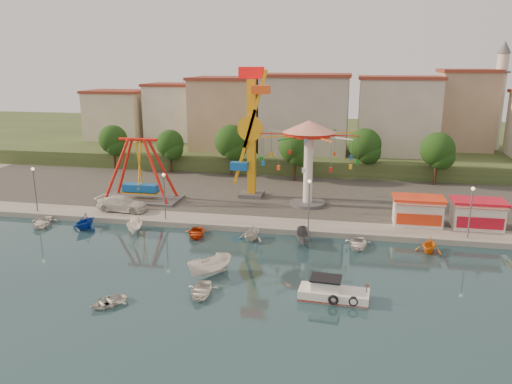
% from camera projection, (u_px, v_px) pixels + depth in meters
% --- Properties ---
extents(ground, '(200.00, 200.00, 0.00)m').
position_uv_depth(ground, '(200.00, 278.00, 42.31)').
color(ground, '#152E3A').
rests_on(ground, ground).
extents(quay_deck, '(200.00, 100.00, 0.60)m').
position_uv_depth(quay_deck, '(291.00, 150.00, 101.07)').
color(quay_deck, '#9E998E').
rests_on(quay_deck, ground).
extents(asphalt_pad, '(90.00, 28.00, 0.01)m').
position_uv_depth(asphalt_pad, '(263.00, 186.00, 70.63)').
color(asphalt_pad, '#4C4944').
rests_on(asphalt_pad, quay_deck).
extents(hill_terrace, '(200.00, 60.00, 3.00)m').
position_uv_depth(hill_terrace, '(294.00, 140.00, 105.51)').
color(hill_terrace, '#384C26').
rests_on(hill_terrace, ground).
extents(pirate_ship_ride, '(10.00, 5.00, 8.00)m').
position_uv_depth(pirate_ship_ride, '(140.00, 171.00, 62.61)').
color(pirate_ship_ride, '#59595E').
rests_on(pirate_ship_ride, quay_deck).
extents(kamikaze_tower, '(4.09, 3.10, 16.50)m').
position_uv_depth(kamikaze_tower, '(252.00, 136.00, 63.13)').
color(kamikaze_tower, '#59595E').
rests_on(kamikaze_tower, quay_deck).
extents(wave_swinger, '(11.60, 11.60, 10.40)m').
position_uv_depth(wave_swinger, '(309.00, 144.00, 59.57)').
color(wave_swinger, '#59595E').
rests_on(wave_swinger, quay_deck).
extents(booth_left, '(5.40, 3.78, 3.08)m').
position_uv_depth(booth_left, '(418.00, 211.00, 53.80)').
color(booth_left, white).
rests_on(booth_left, quay_deck).
extents(booth_mid, '(5.40, 3.78, 3.08)m').
position_uv_depth(booth_mid, '(477.00, 214.00, 52.68)').
color(booth_mid, white).
rests_on(booth_mid, quay_deck).
extents(lamp_post_0, '(0.14, 0.14, 5.00)m').
position_uv_depth(lamp_post_0, '(35.00, 191.00, 58.31)').
color(lamp_post_0, '#59595E').
rests_on(lamp_post_0, quay_deck).
extents(lamp_post_1, '(0.14, 0.14, 5.00)m').
position_uv_depth(lamp_post_1, '(165.00, 198.00, 55.34)').
color(lamp_post_1, '#59595E').
rests_on(lamp_post_1, quay_deck).
extents(lamp_post_2, '(0.14, 0.14, 5.00)m').
position_uv_depth(lamp_post_2, '(309.00, 205.00, 52.38)').
color(lamp_post_2, '#59595E').
rests_on(lamp_post_2, quay_deck).
extents(lamp_post_3, '(0.14, 0.14, 5.00)m').
position_uv_depth(lamp_post_3, '(470.00, 214.00, 49.41)').
color(lamp_post_3, '#59595E').
rests_on(lamp_post_3, quay_deck).
extents(tree_0, '(4.60, 4.60, 7.19)m').
position_uv_depth(tree_0, '(113.00, 139.00, 80.82)').
color(tree_0, '#382314').
rests_on(tree_0, quay_deck).
extents(tree_1, '(4.35, 4.35, 6.80)m').
position_uv_depth(tree_1, '(170.00, 144.00, 78.34)').
color(tree_1, '#382314').
rests_on(tree_1, quay_deck).
extents(tree_2, '(5.02, 5.02, 7.85)m').
position_uv_depth(tree_2, '(231.00, 141.00, 75.90)').
color(tree_2, '#382314').
rests_on(tree_2, quay_deck).
extents(tree_3, '(4.68, 4.68, 7.32)m').
position_uv_depth(tree_3, '(295.00, 147.00, 72.76)').
color(tree_3, '#382314').
rests_on(tree_3, quay_deck).
extents(tree_4, '(4.86, 4.86, 7.60)m').
position_uv_depth(tree_4, '(365.00, 145.00, 73.70)').
color(tree_4, '#382314').
rests_on(tree_4, quay_deck).
extents(tree_5, '(4.83, 4.83, 7.54)m').
position_uv_depth(tree_5, '(438.00, 150.00, 70.13)').
color(tree_5, '#382314').
rests_on(tree_5, quay_deck).
extents(building_0, '(9.26, 9.53, 11.87)m').
position_uv_depth(building_0, '(97.00, 112.00, 89.93)').
color(building_0, beige).
rests_on(building_0, hill_terrace).
extents(building_1, '(12.33, 9.01, 8.63)m').
position_uv_depth(building_1, '(171.00, 119.00, 93.16)').
color(building_1, silver).
rests_on(building_1, hill_terrace).
extents(building_2, '(11.95, 9.28, 11.23)m').
position_uv_depth(building_2, '(240.00, 113.00, 90.94)').
color(building_2, tan).
rests_on(building_2, hill_terrace).
extents(building_3, '(12.59, 10.50, 9.20)m').
position_uv_depth(building_3, '(314.00, 122.00, 85.65)').
color(building_3, beige).
rests_on(building_3, hill_terrace).
extents(building_4, '(10.75, 9.23, 9.24)m').
position_uv_depth(building_4, '(394.00, 121.00, 86.38)').
color(building_4, beige).
rests_on(building_4, hill_terrace).
extents(building_5, '(12.77, 10.96, 11.21)m').
position_uv_depth(building_5, '(479.00, 119.00, 81.88)').
color(building_5, tan).
rests_on(building_5, hill_terrace).
extents(minaret, '(2.80, 2.80, 18.00)m').
position_uv_depth(minaret, '(499.00, 93.00, 83.69)').
color(minaret, silver).
rests_on(minaret, hill_terrace).
extents(cabin_motorboat, '(5.43, 2.36, 1.87)m').
position_uv_depth(cabin_motorboat, '(332.00, 293.00, 38.36)').
color(cabin_motorboat, white).
rests_on(cabin_motorboat, ground).
extents(rowboat_a, '(2.78, 3.67, 0.71)m').
position_uv_depth(rowboat_a, '(201.00, 291.00, 39.07)').
color(rowboat_a, silver).
rests_on(rowboat_a, ground).
extents(rowboat_b, '(3.40, 3.59, 0.61)m').
position_uv_depth(rowboat_b, '(108.00, 301.00, 37.47)').
color(rowboat_b, silver).
rests_on(rowboat_b, ground).
extents(skiff, '(4.02, 4.44, 1.69)m').
position_uv_depth(skiff, '(210.00, 266.00, 42.48)').
color(skiff, white).
rests_on(skiff, ground).
extents(van, '(6.16, 2.75, 1.75)m').
position_uv_depth(van, '(122.00, 204.00, 58.80)').
color(van, silver).
rests_on(van, quay_deck).
extents(moored_boat_0, '(3.82, 4.55, 0.81)m').
position_uv_depth(moored_boat_0, '(41.00, 222.00, 55.48)').
color(moored_boat_0, silver).
rests_on(moored_boat_0, ground).
extents(moored_boat_1, '(3.23, 3.61, 1.72)m').
position_uv_depth(moored_boat_1, '(85.00, 221.00, 54.38)').
color(moored_boat_1, '#133EAC').
rests_on(moored_boat_1, ground).
extents(moored_boat_2, '(2.22, 3.93, 1.43)m').
position_uv_depth(moored_boat_2, '(135.00, 226.00, 53.33)').
color(moored_boat_2, white).
rests_on(moored_boat_2, ground).
extents(moored_boat_3, '(3.18, 3.95, 0.73)m').
position_uv_depth(moored_boat_3, '(196.00, 233.00, 52.16)').
color(moored_boat_3, '#BF3A0F').
rests_on(moored_boat_3, ground).
extents(moored_boat_4, '(3.38, 3.65, 1.59)m').
position_uv_depth(moored_boat_4, '(252.00, 233.00, 50.94)').
color(moored_boat_4, silver).
rests_on(moored_boat_4, ground).
extents(moored_boat_5, '(1.88, 3.93, 1.46)m').
position_uv_depth(moored_boat_5, '(303.00, 237.00, 49.98)').
color(moored_boat_5, '#5F5E63').
rests_on(moored_boat_5, ground).
extents(moored_boat_6, '(2.77, 3.76, 0.75)m').
position_uv_depth(moored_boat_6, '(357.00, 244.00, 49.08)').
color(moored_boat_6, silver).
rests_on(moored_boat_6, ground).
extents(moored_boat_7, '(3.16, 3.43, 1.50)m').
position_uv_depth(moored_boat_7, '(429.00, 245.00, 47.73)').
color(moored_boat_7, orange).
rests_on(moored_boat_7, ground).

